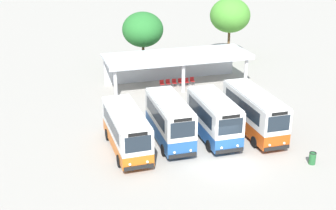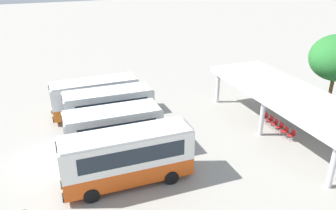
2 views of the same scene
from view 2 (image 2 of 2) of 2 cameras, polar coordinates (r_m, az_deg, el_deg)
The scene contains 12 objects.
ground_plane at distance 24.47m, azimuth -18.69°, elevation -8.95°, with size 180.00×180.00×0.00m, color #A39E93.
city_bus_nearest_orange at distance 29.53m, azimuth -12.26°, elevation 1.50°, with size 2.40×7.45×3.19m.
city_bus_second_in_row at distance 26.38m, azimuth -9.99°, elevation -0.75°, with size 2.40×6.89×3.48m.
city_bus_middle_cream at distance 23.25m, azimuth -9.25°, elevation -4.33°, with size 2.47×6.60×3.42m.
city_bus_fourth_amber at distance 20.30m, azimuth -6.95°, elevation -8.62°, with size 2.33×7.90×3.47m.
terminal_canopy at distance 27.82m, azimuth 20.46°, elevation 0.97°, with size 15.19×5.23×3.40m.
waiting_chair_end_by_column at distance 29.26m, azimuth 16.15°, elevation -1.81°, with size 0.45×0.45×0.86m.
waiting_chair_second_from_end at distance 28.80m, azimuth 16.95°, elevation -2.34°, with size 0.45×0.45×0.86m.
waiting_chair_middle_seat at distance 28.31m, azimuth 17.69°, elevation -2.91°, with size 0.45×0.45×0.86m.
waiting_chair_fourth_seat at distance 27.85m, azimuth 18.49°, elevation -3.49°, with size 0.45×0.45×0.86m.
waiting_chair_fifth_seat at distance 27.36m, azimuth 19.25°, elevation -4.10°, with size 0.45×0.45×0.86m.
waiting_chair_far_end_seat at distance 26.99m, azimuth 20.31°, elevation -4.67°, with size 0.45×0.45×0.86m.
Camera 2 is at (20.86, 0.24, 12.78)m, focal length 35.89 mm.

